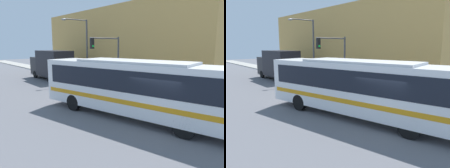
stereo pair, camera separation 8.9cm
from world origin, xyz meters
TOP-DOWN VIEW (x-y plane):
  - ground_plane at (0.00, 0.00)m, footprint 120.00×120.00m
  - sidewalk at (5.80, 20.00)m, footprint 2.61×70.00m
  - building_facade at (10.11, 13.98)m, footprint 6.00×25.96m
  - city_bus at (-0.07, 2.04)m, footprint 4.89×12.08m
  - delivery_truck at (2.56, 17.93)m, footprint 2.41×6.92m
  - fire_hydrant at (5.10, 3.71)m, footprint 0.27×0.37m
  - traffic_light_pole at (4.05, 9.19)m, footprint 3.28×0.35m
  - parking_meter at (5.10, 10.36)m, footprint 0.14×0.14m
  - street_lamp at (4.88, 14.54)m, footprint 3.15×0.28m
  - pedestrian_near_corner at (5.42, 12.02)m, footprint 0.34×0.34m

SIDE VIEW (x-z plane):
  - ground_plane at x=0.00m, z-range 0.00..0.00m
  - sidewalk at x=5.80m, z-range 0.00..0.13m
  - fire_hydrant at x=5.10m, z-range 0.13..0.98m
  - pedestrian_near_corner at x=5.42m, z-range 0.14..1.80m
  - parking_meter at x=5.10m, z-range 0.36..1.64m
  - delivery_truck at x=2.56m, z-range 0.12..3.51m
  - city_bus at x=-0.07m, z-range 0.25..3.45m
  - traffic_light_pole at x=4.05m, z-range 1.03..5.66m
  - building_facade at x=10.11m, z-range 0.00..8.25m
  - street_lamp at x=4.88m, z-range 0.86..7.50m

